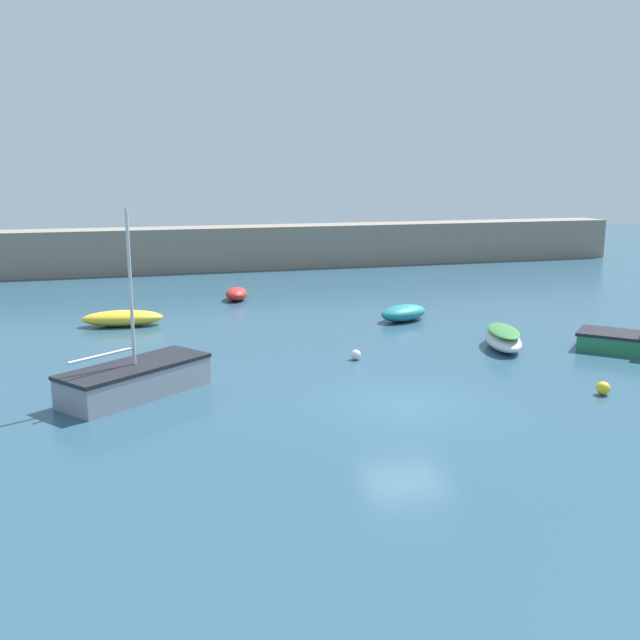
% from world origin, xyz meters
% --- Properties ---
extents(ground_plane, '(120.00, 120.00, 0.20)m').
position_xyz_m(ground_plane, '(0.00, 0.00, -0.10)').
color(ground_plane, '#284C60').
extents(harbor_breakwater, '(59.41, 2.98, 2.97)m').
position_xyz_m(harbor_breakwater, '(0.00, 31.36, 1.49)').
color(harbor_breakwater, gray).
rests_on(harbor_breakwater, ground_plane).
extents(sailboat_tall_mast, '(4.91, 4.28, 5.78)m').
position_xyz_m(sailboat_tall_mast, '(-7.70, 3.19, 0.52)').
color(sailboat_tall_mast, gray).
rests_on(sailboat_tall_mast, ground_plane).
extents(rowboat_white_midwater, '(2.97, 2.39, 0.74)m').
position_xyz_m(rowboat_white_midwater, '(4.65, 11.35, 0.37)').
color(rowboat_white_midwater, teal).
rests_on(rowboat_white_midwater, ground_plane).
extents(rowboat_with_red_cover, '(2.27, 3.50, 0.82)m').
position_xyz_m(rowboat_with_red_cover, '(6.38, 5.39, 0.41)').
color(rowboat_with_red_cover, white).
rests_on(rowboat_with_red_cover, ground_plane).
extents(rowboat_blue_near, '(3.69, 1.74, 0.70)m').
position_xyz_m(rowboat_blue_near, '(-7.94, 13.78, 0.35)').
color(rowboat_blue_near, yellow).
rests_on(rowboat_blue_near, ground_plane).
extents(dinghy_near_pier, '(1.63, 2.26, 0.68)m').
position_xyz_m(dinghy_near_pier, '(-1.94, 18.81, 0.34)').
color(dinghy_near_pier, red).
rests_on(dinghy_near_pier, ground_plane).
extents(mooring_buoy_white, '(0.37, 0.37, 0.37)m').
position_xyz_m(mooring_buoy_white, '(0.25, 5.34, 0.19)').
color(mooring_buoy_white, white).
rests_on(mooring_buoy_white, ground_plane).
extents(mooring_buoy_yellow, '(0.42, 0.42, 0.42)m').
position_xyz_m(mooring_buoy_yellow, '(6.31, -0.77, 0.21)').
color(mooring_buoy_yellow, yellow).
rests_on(mooring_buoy_yellow, ground_plane).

